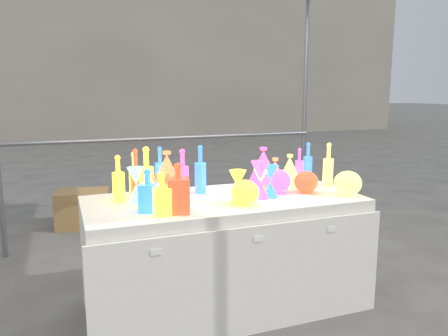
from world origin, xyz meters
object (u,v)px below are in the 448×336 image
object	(u,v)px
hourglass_0	(162,192)
lampshade_0	(167,173)
globe_0	(245,194)
cardboard_box_closed	(83,208)
decanter_0	(162,194)
display_table	(224,252)
bottle_0	(118,179)

from	to	relation	value
hourglass_0	lampshade_0	distance (m)	0.38
hourglass_0	globe_0	world-z (taller)	hourglass_0
cardboard_box_closed	hourglass_0	distance (m)	2.42
hourglass_0	decanter_0	bearing A→B (deg)	-103.61
display_table	bottle_0	world-z (taller)	bottle_0
display_table	bottle_0	size ratio (longest dim) A/B	6.15
display_table	globe_0	size ratio (longest dim) A/B	10.61
cardboard_box_closed	bottle_0	world-z (taller)	bottle_0
bottle_0	cardboard_box_closed	bearing A→B (deg)	93.96
display_table	bottle_0	distance (m)	0.86
bottle_0	decanter_0	size ratio (longest dim) A/B	1.21
decanter_0	globe_0	size ratio (longest dim) A/B	1.43
bottle_0	globe_0	size ratio (longest dim) A/B	1.73
hourglass_0	lampshade_0	world-z (taller)	lampshade_0
bottle_0	decanter_0	world-z (taller)	bottle_0
cardboard_box_closed	lampshade_0	world-z (taller)	lampshade_0
display_table	lampshade_0	bearing A→B (deg)	141.70
bottle_0	display_table	bearing A→B (deg)	-13.29
globe_0	lampshade_0	size ratio (longest dim) A/B	0.59
decanter_0	lampshade_0	bearing A→B (deg)	79.07
bottle_0	globe_0	world-z (taller)	bottle_0
hourglass_0	bottle_0	bearing A→B (deg)	130.74
bottle_0	globe_0	bearing A→B (deg)	-26.69
cardboard_box_closed	lampshade_0	distance (m)	2.12
globe_0	lampshade_0	bearing A→B (deg)	129.57
cardboard_box_closed	hourglass_0	bearing A→B (deg)	-71.26
display_table	hourglass_0	world-z (taller)	hourglass_0
decanter_0	hourglass_0	xyz separation A→B (m)	(0.03, 0.14, -0.02)
decanter_0	globe_0	distance (m)	0.53
cardboard_box_closed	decanter_0	distance (m)	2.56
lampshade_0	decanter_0	bearing A→B (deg)	-111.86
display_table	globe_0	xyz separation A→B (m)	(0.06, -0.20, 0.45)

